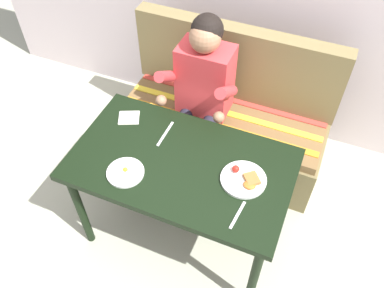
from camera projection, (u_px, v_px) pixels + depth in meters
The scene contains 9 objects.
ground_plane at pixel (183, 230), 2.70m from camera, with size 8.00×8.00×0.00m, color #AAAC95.
table at pixel (182, 171), 2.22m from camera, with size 1.20×0.70×0.73m.
couch at pixel (224, 121), 2.92m from camera, with size 1.44×0.56×1.00m.
person at pixel (201, 88), 2.54m from camera, with size 0.45×0.61×1.21m.
plate_breakfast at pixel (244, 179), 2.06m from camera, with size 0.24×0.24×0.05m.
plate_eggs at pixel (125, 172), 2.10m from camera, with size 0.20×0.20×0.04m.
napkin at pixel (129, 118), 2.37m from camera, with size 0.12×0.11×0.01m, color white.
fork at pixel (238, 215), 1.93m from camera, with size 0.01×0.17×0.01m, color silver.
knife at pixel (165, 134), 2.29m from camera, with size 0.01×0.20×0.01m, color silver.
Camera 1 is at (0.58, -1.23, 2.41)m, focal length 37.55 mm.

